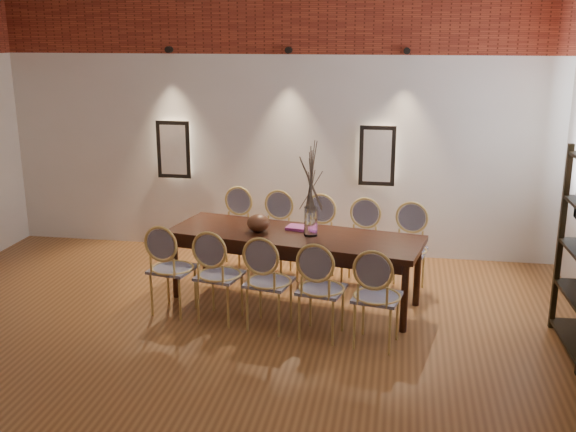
% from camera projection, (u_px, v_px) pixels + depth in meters
% --- Properties ---
extents(floor, '(7.00, 7.00, 0.02)m').
position_uv_depth(floor, '(195.00, 383.00, 5.54)').
color(floor, '#955D2E').
rests_on(floor, ground).
extents(wall_back, '(7.00, 0.10, 4.00)m').
position_uv_depth(wall_back, '(274.00, 95.00, 8.37)').
color(wall_back, silver).
rests_on(wall_back, ground).
extents(niche_left, '(0.36, 0.06, 0.66)m').
position_uv_depth(niche_left, '(174.00, 149.00, 8.67)').
color(niche_left, '#FFEAC6').
rests_on(niche_left, wall_back).
extents(niche_right, '(0.36, 0.06, 0.66)m').
position_uv_depth(niche_right, '(377.00, 155.00, 8.25)').
color(niche_right, '#FFEAC6').
rests_on(niche_right, wall_back).
extents(spot_fixture_left, '(0.08, 0.10, 0.08)m').
position_uv_depth(spot_fixture_left, '(169.00, 50.00, 8.31)').
color(spot_fixture_left, black).
rests_on(spot_fixture_left, wall_back).
extents(spot_fixture_mid, '(0.08, 0.10, 0.08)m').
position_uv_depth(spot_fixture_mid, '(289.00, 50.00, 8.06)').
color(spot_fixture_mid, black).
rests_on(spot_fixture_mid, wall_back).
extents(spot_fixture_right, '(0.08, 0.10, 0.08)m').
position_uv_depth(spot_fixture_right, '(407.00, 51.00, 7.83)').
color(spot_fixture_right, black).
rests_on(spot_fixture_right, wall_back).
extents(dining_table, '(2.74, 1.32, 0.75)m').
position_uv_depth(dining_table, '(294.00, 268.00, 7.08)').
color(dining_table, black).
rests_on(dining_table, floor).
extents(chair_near_a, '(0.52, 0.52, 0.94)m').
position_uv_depth(chair_near_a, '(173.00, 269.00, 6.77)').
color(chair_near_a, tan).
rests_on(chair_near_a, floor).
extents(chair_near_b, '(0.52, 0.52, 0.94)m').
position_uv_depth(chair_near_b, '(220.00, 275.00, 6.60)').
color(chair_near_b, tan).
rests_on(chair_near_b, floor).
extents(chair_near_c, '(0.52, 0.52, 0.94)m').
position_uv_depth(chair_near_c, '(269.00, 282.00, 6.42)').
color(chair_near_c, tan).
rests_on(chair_near_c, floor).
extents(chair_near_d, '(0.52, 0.52, 0.94)m').
position_uv_depth(chair_near_d, '(322.00, 289.00, 6.24)').
color(chair_near_d, tan).
rests_on(chair_near_d, floor).
extents(chair_near_e, '(0.52, 0.52, 0.94)m').
position_uv_depth(chair_near_e, '(377.00, 297.00, 6.06)').
color(chair_near_e, tan).
rests_on(chair_near_e, floor).
extents(chair_far_a, '(0.52, 0.52, 0.94)m').
position_uv_depth(chair_far_a, '(232.00, 231.00, 8.04)').
color(chair_far_a, tan).
rests_on(chair_far_a, floor).
extents(chair_far_b, '(0.52, 0.52, 0.94)m').
position_uv_depth(chair_far_b, '(273.00, 235.00, 7.86)').
color(chair_far_b, tan).
rests_on(chair_far_b, floor).
extents(chair_far_c, '(0.52, 0.52, 0.94)m').
position_uv_depth(chair_far_c, '(316.00, 240.00, 7.68)').
color(chair_far_c, tan).
rests_on(chair_far_c, floor).
extents(chair_far_d, '(0.52, 0.52, 0.94)m').
position_uv_depth(chair_far_d, '(360.00, 245.00, 7.51)').
color(chair_far_d, tan).
rests_on(chair_far_d, floor).
extents(chair_far_e, '(0.52, 0.52, 0.94)m').
position_uv_depth(chair_far_e, '(407.00, 250.00, 7.33)').
color(chair_far_e, tan).
rests_on(chair_far_e, floor).
extents(vase, '(0.14, 0.14, 0.30)m').
position_uv_depth(vase, '(311.00, 221.00, 6.88)').
color(vase, silver).
rests_on(vase, dining_table).
extents(dried_branches, '(0.50, 0.50, 0.70)m').
position_uv_depth(dried_branches, '(311.00, 178.00, 6.75)').
color(dried_branches, '#473A2D').
rests_on(dried_branches, vase).
extents(bowl, '(0.24, 0.24, 0.18)m').
position_uv_depth(bowl, '(258.00, 223.00, 7.04)').
color(bowl, '#57311D').
rests_on(bowl, dining_table).
extents(book, '(0.29, 0.23, 0.03)m').
position_uv_depth(book, '(299.00, 228.00, 7.12)').
color(book, '#9B3385').
rests_on(book, dining_table).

